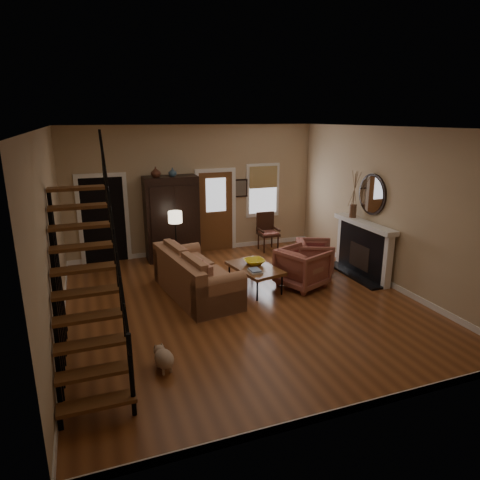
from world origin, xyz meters
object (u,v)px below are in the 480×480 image
object	(u,v)px
side_chair	(268,232)
armchair_left	(303,268)
sofa	(196,274)
armoire	(172,218)
armchair_right	(315,257)
coffee_table	(255,278)
floor_lamp	(176,241)

from	to	relation	value
side_chair	armchair_left	bearing A→B (deg)	-97.91
sofa	armchair_left	size ratio (longest dim) A/B	2.55
sofa	armoire	bearing A→B (deg)	80.63
armoire	armchair_right	xyz separation A→B (m)	(2.87, -2.13, -0.67)
coffee_table	armchair_left	world-z (taller)	armchair_left
armchair_left	armchair_right	bearing A→B (deg)	-66.97
armchair_left	floor_lamp	world-z (taller)	floor_lamp
armoire	armchair_right	size ratio (longest dim) A/B	2.55
floor_lamp	coffee_table	bearing A→B (deg)	-54.32
armchair_right	floor_lamp	xyz separation A→B (m)	(-2.94, 1.31, 0.32)
floor_lamp	armoire	bearing A→B (deg)	84.64
armchair_right	side_chair	bearing A→B (deg)	32.90
armchair_right	floor_lamp	distance (m)	3.24
armoire	armchair_left	xyz separation A→B (m)	(2.19, -2.80, -0.63)
floor_lamp	side_chair	bearing A→B (deg)	13.09
armchair_left	side_chair	xyz separation A→B (m)	(0.36, 2.60, 0.09)
armchair_right	armoire	bearing A→B (deg)	77.00
armchair_left	floor_lamp	distance (m)	3.03
sofa	floor_lamp	world-z (taller)	floor_lamp
armoire	floor_lamp	world-z (taller)	armoire
coffee_table	side_chair	world-z (taller)	side_chair
armoire	coffee_table	xyz separation A→B (m)	(1.19, -2.58, -0.81)
armoire	floor_lamp	bearing A→B (deg)	-95.36
armoire	side_chair	bearing A→B (deg)	-4.48
sofa	coffee_table	size ratio (longest dim) A/B	1.85
sofa	side_chair	xyz separation A→B (m)	(2.58, 2.27, 0.07)
side_chair	sofa	bearing A→B (deg)	-138.64
sofa	armchair_left	distance (m)	2.24
coffee_table	floor_lamp	xyz separation A→B (m)	(-1.27, 1.77, 0.45)
armoire	armchair_left	distance (m)	3.61
armoire	sofa	distance (m)	2.55
armchair_right	floor_lamp	size ratio (longest dim) A/B	0.59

